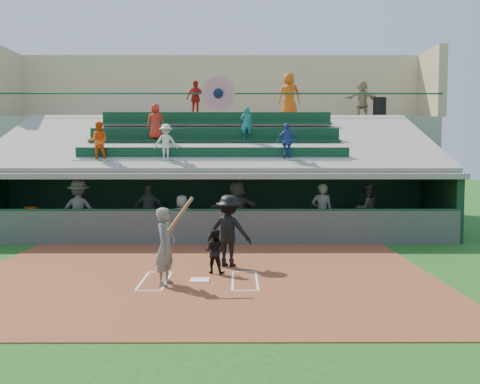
{
  "coord_description": "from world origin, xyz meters",
  "views": [
    {
      "loc": [
        0.87,
        -11.99,
        2.88
      ],
      "look_at": [
        0.93,
        3.5,
        1.8
      ],
      "focal_mm": 40.0,
      "sensor_mm": 36.0,
      "label": 1
    }
  ],
  "objects_px": {
    "home_plate": "(200,280)",
    "catcher": "(215,251)",
    "batter_at_plate": "(166,246)",
    "white_table": "(32,229)",
    "trash_bin": "(380,107)",
    "water_cooler": "(31,213)"
  },
  "relations": [
    {
      "from": "home_plate",
      "to": "white_table",
      "type": "height_order",
      "value": "white_table"
    },
    {
      "from": "white_table",
      "to": "home_plate",
      "type": "bearing_deg",
      "value": -21.66
    },
    {
      "from": "home_plate",
      "to": "batter_at_plate",
      "type": "height_order",
      "value": "batter_at_plate"
    },
    {
      "from": "white_table",
      "to": "batter_at_plate",
      "type": "bearing_deg",
      "value": -26.81
    },
    {
      "from": "trash_bin",
      "to": "batter_at_plate",
      "type": "bearing_deg",
      "value": -121.78
    },
    {
      "from": "catcher",
      "to": "trash_bin",
      "type": "height_order",
      "value": "trash_bin"
    },
    {
      "from": "batter_at_plate",
      "to": "white_table",
      "type": "xyz_separation_m",
      "value": [
        -5.48,
        6.58,
        -0.53
      ]
    },
    {
      "from": "home_plate",
      "to": "catcher",
      "type": "relative_size",
      "value": 0.4
    },
    {
      "from": "home_plate",
      "to": "white_table",
      "type": "bearing_deg",
      "value": 134.94
    },
    {
      "from": "batter_at_plate",
      "to": "white_table",
      "type": "relative_size",
      "value": 2.72
    },
    {
      "from": "catcher",
      "to": "batter_at_plate",
      "type": "bearing_deg",
      "value": 64.61
    },
    {
      "from": "batter_at_plate",
      "to": "catcher",
      "type": "relative_size",
      "value": 1.83
    },
    {
      "from": "home_plate",
      "to": "trash_bin",
      "type": "distance_m",
      "value": 15.51
    },
    {
      "from": "white_table",
      "to": "water_cooler",
      "type": "xyz_separation_m",
      "value": [
        -0.04,
        0.03,
        0.53
      ]
    },
    {
      "from": "trash_bin",
      "to": "white_table",
      "type": "bearing_deg",
      "value": -154.48
    },
    {
      "from": "home_plate",
      "to": "catcher",
      "type": "bearing_deg",
      "value": 68.7
    },
    {
      "from": "white_table",
      "to": "water_cooler",
      "type": "height_order",
      "value": "water_cooler"
    },
    {
      "from": "home_plate",
      "to": "trash_bin",
      "type": "height_order",
      "value": "trash_bin"
    },
    {
      "from": "home_plate",
      "to": "batter_at_plate",
      "type": "bearing_deg",
      "value": -152.56
    },
    {
      "from": "white_table",
      "to": "water_cooler",
      "type": "bearing_deg",
      "value": 167.65
    },
    {
      "from": "batter_at_plate",
      "to": "water_cooler",
      "type": "relative_size",
      "value": 4.56
    },
    {
      "from": "batter_at_plate",
      "to": "home_plate",
      "type": "bearing_deg",
      "value": 27.44
    }
  ]
}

